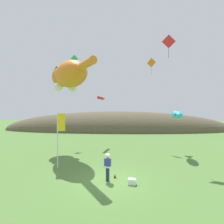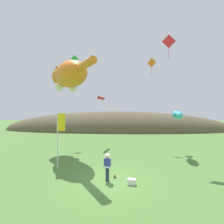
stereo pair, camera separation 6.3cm
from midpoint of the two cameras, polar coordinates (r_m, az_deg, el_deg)
The scene contains 12 objects.
ground_plane at distance 12.32m, azimuth -1.03°, elevation -21.52°, with size 120.00×120.00×0.00m, color #517A38.
distant_hill_ridge at distance 38.76m, azimuth 1.45°, elevation -5.94°, with size 50.06×11.88×8.28m.
festival_attendant at distance 11.95m, azimuth -1.60°, elevation -17.37°, with size 0.49×0.40×1.77m.
kite_spool at distance 12.74m, azimuth 0.80°, elevation -20.15°, with size 0.14×0.25×0.25m.
picnic_cooler at distance 11.77m, azimuth 6.36°, elevation -21.68°, with size 0.55×0.43×0.36m.
festival_banner_pole at distance 14.52m, azimuth -16.94°, elevation -6.23°, with size 0.66×0.08×4.42m.
kite_giant_cat at distance 19.05m, azimuth -14.05°, elevation 11.43°, with size 6.23×8.81×3.05m.
kite_fish_windsock at distance 18.95m, azimuth 20.49°, elevation -0.86°, with size 1.48×3.23×0.96m.
kite_tube_streamer at distance 22.62m, azimuth -3.69°, elevation 4.57°, with size 0.80×2.01×0.44m.
kite_diamond_orange at distance 23.42m, azimuth 12.66°, elevation 15.40°, with size 1.03×0.65×2.10m.
kite_diamond_green at distance 25.76m, azimuth -12.27°, elevation 16.60°, with size 0.99×0.29×1.92m.
kite_diamond_red at distance 18.44m, azimuth 17.93°, elevation 21.02°, with size 1.29×0.07×2.19m.
Camera 1 is at (0.67, -11.36, 4.74)m, focal length 28.00 mm.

